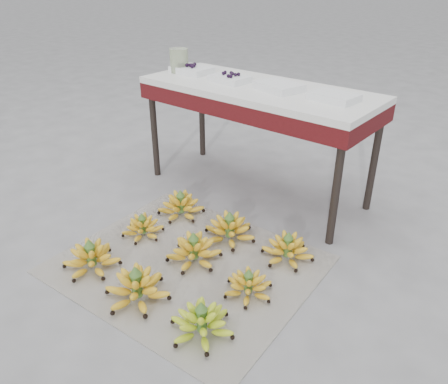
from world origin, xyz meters
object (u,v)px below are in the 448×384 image
Objects in this scene: tray_left at (230,78)px; tray_far_right at (334,97)px; bunch_mid_center at (194,251)px; bunch_front_center at (137,288)px; bunch_front_right at (202,323)px; bunch_back_right at (288,249)px; bunch_mid_right at (248,285)px; newspaper_mat at (187,264)px; bunch_back_left at (181,206)px; tray_far_left at (192,69)px; bunch_mid_left at (143,228)px; tray_right at (279,86)px; vendor_table at (257,99)px; bunch_back_center at (229,229)px; bunch_front_left at (91,258)px; glass_jar at (179,60)px.

tray_far_right is (0.71, 0.03, -0.00)m from tray_left.
bunch_mid_center is at bearing -62.35° from tray_left.
bunch_front_right is at bearing -5.02° from bunch_front_center.
bunch_front_right is at bearing -86.25° from bunch_back_right.
bunch_mid_right is (0.00, 0.32, -0.01)m from bunch_front_right.
newspaper_mat is 3.44× the size of bunch_back_left.
bunch_mid_center reaches higher than bunch_back_left.
bunch_mid_center is at bearing -107.46° from tray_far_right.
tray_far_left reaches higher than bunch_back_left.
tray_far_left is at bearing 130.01° from bunch_mid_left.
tray_right is 1.18× the size of tray_far_right.
tray_far_left is 1.07m from tray_far_right.
bunch_back_right is at bearing -41.57° from vendor_table.
tray_right reaches higher than bunch_mid_right.
bunch_back_left is 0.40m from bunch_back_center.
bunch_mid_center reaches higher than bunch_front_left.
tray_far_left reaches higher than bunch_mid_center.
bunch_back_left is (-0.76, 0.33, 0.01)m from bunch_mid_right.
bunch_back_left is at bearing -47.17° from glass_jar.
bunch_back_left is 1.34× the size of tray_far_left.
bunch_mid_center is (0.39, 0.01, 0.01)m from bunch_mid_left.
bunch_back_right is at bearing 22.67° from bunch_back_left.
bunch_front_left is 0.93× the size of bunch_mid_center.
tray_far_right reaches higher than bunch_front_center.
bunch_mid_center is 0.49m from bunch_back_left.
tray_left reaches higher than bunch_mid_right.
tray_far_right is 1.65× the size of glass_jar.
bunch_front_left is 0.82m from bunch_mid_right.
bunch_back_left is at bearing 109.88° from bunch_front_center.
tray_far_left is at bearing 128.06° from bunch_front_right.
bunch_back_left is at bearing -54.09° from tray_far_left.
newspaper_mat is 3.70× the size of bunch_back_center.
tray_right is (-0.45, 0.54, 0.69)m from bunch_back_right.
bunch_mid_left is at bearing -86.98° from tray_left.
tray_left is at bearing 0.86° from glass_jar.
bunch_front_right reaches higher than bunch_mid_left.
tray_left is (0.36, -0.03, -0.00)m from tray_far_left.
tray_left is 0.96× the size of tray_far_right.
bunch_front_center reaches higher than bunch_back_right.
newspaper_mat is 3.55× the size of bunch_front_center.
newspaper_mat is 1.18m from tray_right.
newspaper_mat is at bearing -167.49° from bunch_mid_right.
bunch_mid_center reaches higher than bunch_mid_right.
bunch_mid_right is 0.83m from bunch_back_left.
tray_far_left is at bearing 93.55° from bunch_front_left.
tray_far_right is at bearing 67.80° from bunch_mid_left.
bunch_back_left is at bearing -139.17° from tray_far_right.
bunch_back_right is at bearing 28.23° from bunch_front_left.
bunch_mid_center reaches higher than bunch_back_right.
bunch_back_center is at bearing -168.90° from bunch_back_right.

